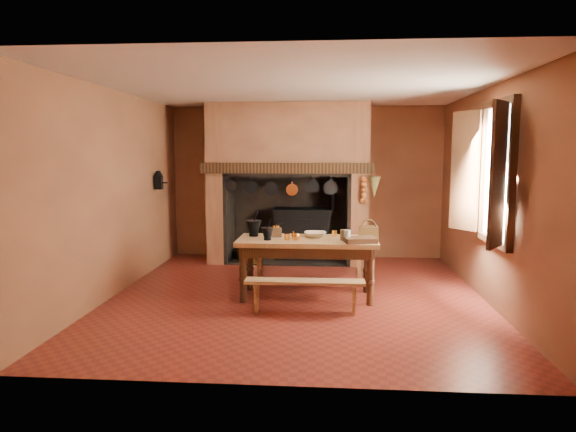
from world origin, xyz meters
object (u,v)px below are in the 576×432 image
object	(u,v)px
bench_front	(305,288)
coffee_grinder	(276,231)
mixing_bowl	(315,235)
wicker_basket	(369,231)
work_table	(307,248)
iron_range	(303,233)

from	to	relation	value
bench_front	coffee_grinder	size ratio (longest dim) A/B	7.36
mixing_bowl	wicker_basket	bearing A→B (deg)	3.91
work_table	bench_front	size ratio (longest dim) A/B	1.27
mixing_bowl	work_table	bearing A→B (deg)	-128.10
bench_front	mixing_bowl	distance (m)	0.99
coffee_grinder	bench_front	bearing A→B (deg)	-81.03
work_table	coffee_grinder	size ratio (longest dim) A/B	9.36
work_table	bench_front	distance (m)	0.79
iron_range	bench_front	size ratio (longest dim) A/B	1.10
work_table	mixing_bowl	bearing A→B (deg)	51.90
coffee_grinder	iron_range	bearing A→B (deg)	64.94
iron_range	wicker_basket	bearing A→B (deg)	-66.62
wicker_basket	bench_front	bearing A→B (deg)	-131.51
bench_front	coffee_grinder	xyz separation A→B (m)	(-0.43, 0.81, 0.57)
iron_range	work_table	size ratio (longest dim) A/B	0.86
bench_front	wicker_basket	distance (m)	1.33
iron_range	coffee_grinder	distance (m)	2.43
bench_front	mixing_bowl	world-z (taller)	mixing_bowl
wicker_basket	iron_range	bearing A→B (deg)	115.28
iron_range	wicker_basket	distance (m)	2.56
iron_range	work_table	distance (m)	2.52
iron_range	bench_front	distance (m)	3.21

